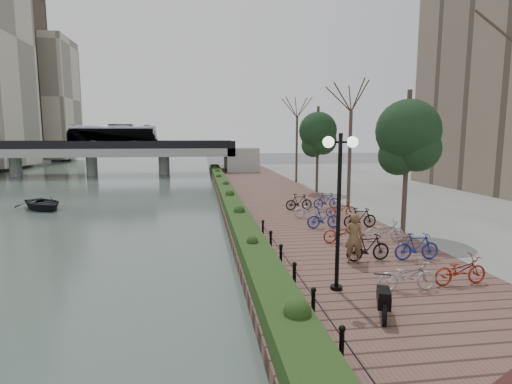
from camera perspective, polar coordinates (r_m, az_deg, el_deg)
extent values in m
plane|color=#59595B|center=(9.51, 1.04, -23.32)|extent=(220.00, 220.00, 0.00)
cube|color=#475950|center=(36.10, -30.17, -0.99)|extent=(30.00, 130.00, 0.02)
cube|color=brown|center=(26.49, 3.71, -2.27)|extent=(8.00, 75.00, 0.50)
cube|color=slate|center=(33.56, 31.56, -1.27)|extent=(24.00, 75.00, 0.50)
cube|color=#213B15|center=(28.39, -4.04, -0.46)|extent=(1.10, 56.00, 0.60)
cylinder|color=black|center=(8.56, 12.13, -20.76)|extent=(0.10, 0.10, 0.70)
cylinder|color=black|center=(10.26, 8.18, -15.60)|extent=(0.10, 0.10, 0.70)
cylinder|color=black|center=(12.06, 5.50, -11.90)|extent=(0.10, 0.10, 0.70)
cylinder|color=black|center=(13.91, 3.57, -9.15)|extent=(0.10, 0.10, 0.70)
cylinder|color=black|center=(15.80, 2.12, -7.05)|extent=(0.10, 0.10, 0.70)
cylinder|color=black|center=(17.72, 0.99, -5.40)|extent=(0.10, 0.10, 0.70)
cylinder|color=black|center=(11.63, 11.70, -2.98)|extent=(0.12, 0.12, 4.53)
cylinder|color=black|center=(11.43, 11.99, 6.99)|extent=(0.70, 0.06, 0.06)
sphere|color=white|center=(11.32, 10.31, 7.03)|extent=(0.32, 0.32, 0.32)
sphere|color=white|center=(11.55, 13.63, 6.95)|extent=(0.32, 0.32, 0.32)
imported|color=brown|center=(14.49, 13.79, -6.44)|extent=(0.76, 0.62, 1.79)
imported|color=#AAAAAF|center=(12.63, 20.69, -10.98)|extent=(0.60, 1.71, 0.90)
imported|color=black|center=(14.84, 15.88, -7.75)|extent=(0.47, 1.66, 1.00)
imported|color=maroon|center=(17.18, 12.38, -5.66)|extent=(0.60, 1.71, 0.90)
imported|color=navy|center=(19.57, 9.75, -3.78)|extent=(0.47, 1.66, 1.00)
imported|color=#AAAAAF|center=(22.02, 7.70, -2.56)|extent=(0.60, 1.71, 0.90)
imported|color=black|center=(24.49, 6.08, -1.36)|extent=(0.47, 1.66, 1.00)
imported|color=maroon|center=(13.56, 27.49, -10.07)|extent=(0.60, 1.71, 0.90)
imported|color=navy|center=(15.64, 21.97, -7.23)|extent=(0.47, 1.66, 1.00)
imported|color=#AAAAAF|center=(17.88, 17.82, -5.33)|extent=(0.60, 1.71, 0.90)
imported|color=black|center=(20.18, 14.64, -3.57)|extent=(0.47, 1.66, 1.00)
imported|color=maroon|center=(22.57, 12.11, -2.41)|extent=(0.60, 1.71, 0.90)
imported|color=navy|center=(24.98, 10.09, -1.25)|extent=(0.47, 1.66, 1.00)
cube|color=#A5A6A0|center=(54.81, -22.51, 5.31)|extent=(36.00, 8.00, 1.00)
cube|color=black|center=(51.02, -23.66, 6.16)|extent=(36.00, 0.15, 0.90)
cube|color=black|center=(58.57, -21.60, 6.41)|extent=(36.00, 0.15, 0.90)
cylinder|color=#A5A6A0|center=(57.81, -31.09, 3.14)|extent=(1.40, 1.40, 2.50)
cylinder|color=#A5A6A0|center=(54.90, -22.41, 3.48)|extent=(1.40, 1.40, 2.50)
cylinder|color=#A5A6A0|center=(53.37, -13.00, 3.77)|extent=(1.40, 1.40, 2.50)
imported|color=white|center=(54.14, -19.69, 7.54)|extent=(2.52, 10.77, 3.00)
imported|color=black|center=(30.78, -28.18, -1.44)|extent=(4.64, 4.79, 0.81)
cube|color=beige|center=(93.88, -28.26, 11.63)|extent=(12.00, 12.00, 24.00)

